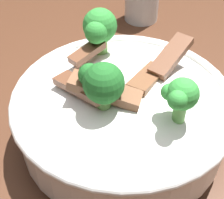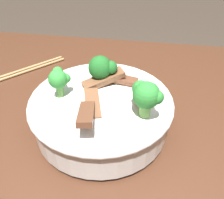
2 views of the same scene
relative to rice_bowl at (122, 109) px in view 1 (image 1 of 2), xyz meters
name	(u,v)px [view 1 (image 1 of 2)]	position (x,y,z in m)	size (l,w,h in m)	color
dining_table	(129,189)	(-0.01, -0.01, -0.17)	(1.14, 0.85, 0.81)	#472819
rice_bowl	(122,109)	(0.00, 0.00, 0.00)	(0.26, 0.26, 0.13)	white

